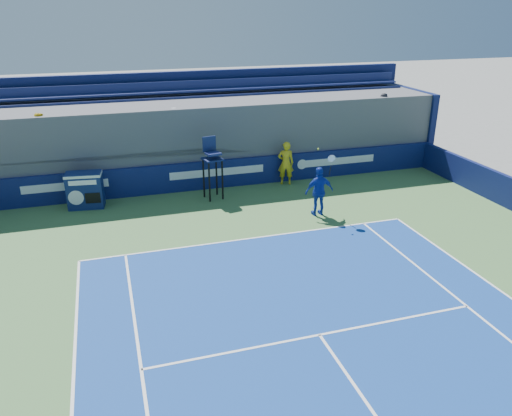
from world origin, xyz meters
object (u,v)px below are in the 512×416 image
object	(u,v)px
ball_person	(286,163)
umpire_chair	(212,161)
match_clock	(85,189)
tennis_player	(319,191)

from	to	relation	value
ball_person	umpire_chair	bearing A→B (deg)	28.45
ball_person	match_clock	xyz separation A→B (m)	(-8.19, -0.30, -0.21)
ball_person	match_clock	world-z (taller)	ball_person
match_clock	umpire_chair	xyz separation A→B (m)	(4.84, -0.42, 0.79)
umpire_chair	match_clock	bearing A→B (deg)	175.03
umpire_chair	tennis_player	size ratio (longest dim) A/B	0.96
match_clock	tennis_player	distance (m)	8.80
ball_person	umpire_chair	world-z (taller)	umpire_chair
ball_person	tennis_player	size ratio (longest dim) A/B	0.73
match_clock	umpire_chair	world-z (taller)	umpire_chair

